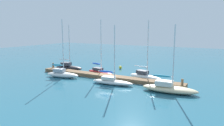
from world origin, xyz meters
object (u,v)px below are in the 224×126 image
sailboat_1 (62,73)px  sailboat_2 (100,71)px  sailboat_5 (169,88)px  mooring_buoy_yellow (120,67)px  sailboat_3 (112,81)px  sailboat_0 (68,67)px  sailboat_4 (145,76)px

sailboat_1 → sailboat_2: size_ratio=1.00×
sailboat_5 → sailboat_1: bearing=177.2°
mooring_buoy_yellow → sailboat_3: bearing=-69.0°
sailboat_0 → sailboat_1: (2.77, -4.71, 0.02)m
sailboat_1 → sailboat_3: 8.56m
sailboat_4 → sailboat_2: bearing=-165.7°
sailboat_4 → mooring_buoy_yellow: size_ratio=15.65×
sailboat_2 → sailboat_4: size_ratio=1.02×
sailboat_0 → sailboat_3: bearing=-30.7°
sailboat_5 → mooring_buoy_yellow: size_ratio=14.36×
sailboat_4 → sailboat_5: (4.49, -4.47, -0.02)m
sailboat_0 → sailboat_1: size_ratio=0.91×
sailboat_0 → sailboat_4: (14.21, -0.03, -0.01)m
sailboat_1 → sailboat_5: size_ratio=1.12×
sailboat_0 → sailboat_2: (6.59, -0.14, -0.03)m
sailboat_1 → sailboat_2: same height
sailboat_2 → sailboat_4: (7.62, 0.11, 0.03)m
mooring_buoy_yellow → sailboat_1: bearing=-114.0°
sailboat_3 → sailboat_0: bearing=151.5°
sailboat_2 → mooring_buoy_yellow: bearing=95.4°
sailboat_2 → mooring_buoy_yellow: sailboat_2 is taller
sailboat_0 → sailboat_4: 14.21m
sailboat_0 → mooring_buoy_yellow: sailboat_0 is taller
sailboat_3 → mooring_buoy_yellow: bearing=104.9°
sailboat_0 → sailboat_4: sailboat_4 is taller
sailboat_2 → mooring_buoy_yellow: (0.80, 5.76, -0.26)m
sailboat_0 → mooring_buoy_yellow: bearing=28.9°
sailboat_4 → sailboat_5: 6.34m
sailboat_1 → sailboat_4: sailboat_1 is taller
sailboat_2 → sailboat_0: bearing=-168.0°
sailboat_2 → sailboat_4: sailboat_2 is taller
sailboat_2 → sailboat_5: size_ratio=1.12×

